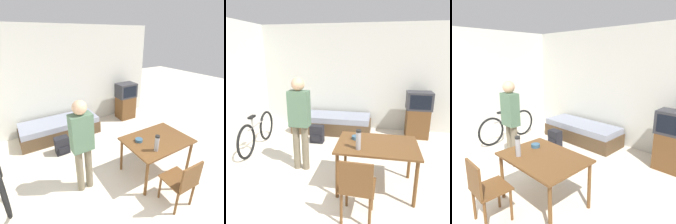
% 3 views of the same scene
% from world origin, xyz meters
% --- Properties ---
extents(wall_back, '(5.53, 0.06, 2.70)m').
position_xyz_m(wall_back, '(0.00, 3.96, 1.35)').
color(wall_back, silver).
rests_on(wall_back, ground_plane).
extents(daybed, '(1.97, 0.75, 0.46)m').
position_xyz_m(daybed, '(-0.26, 3.47, 0.23)').
color(daybed, '#4C3823').
rests_on(daybed, ground_plane).
extents(tv, '(0.57, 0.43, 1.12)m').
position_xyz_m(tv, '(1.84, 3.52, 0.57)').
color(tv, brown).
rests_on(tv, ground_plane).
extents(dining_table, '(1.17, 0.83, 0.72)m').
position_xyz_m(dining_table, '(0.92, 1.25, 0.64)').
color(dining_table, brown).
rests_on(dining_table, ground_plane).
extents(wooden_chair, '(0.43, 0.43, 0.87)m').
position_xyz_m(wooden_chair, '(0.71, 0.48, 0.50)').
color(wooden_chair, brown).
rests_on(wooden_chair, ground_plane).
extents(bicycle, '(0.22, 1.64, 0.77)m').
position_xyz_m(bicycle, '(-1.62, 2.21, 0.35)').
color(bicycle, black).
rests_on(bicycle, ground_plane).
extents(person_standing, '(0.34, 0.22, 1.63)m').
position_xyz_m(person_standing, '(-0.39, 1.56, 0.95)').
color(person_standing, '#6B604C').
rests_on(person_standing, ground_plane).
extents(thermos_flask, '(0.07, 0.07, 0.28)m').
position_xyz_m(thermos_flask, '(0.67, 1.02, 0.88)').
color(thermos_flask, '#99999E').
rests_on(thermos_flask, dining_table).
extents(mate_bowl, '(0.13, 0.13, 0.05)m').
position_xyz_m(mate_bowl, '(0.59, 1.37, 0.75)').
color(mate_bowl, '#335670').
rests_on(mate_bowl, dining_table).
extents(backpack, '(0.30, 0.22, 0.40)m').
position_xyz_m(backpack, '(-0.44, 2.73, 0.20)').
color(backpack, black).
rests_on(backpack, ground_plane).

